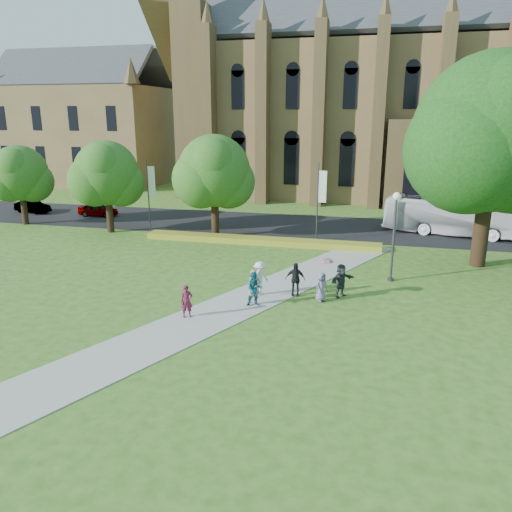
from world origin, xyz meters
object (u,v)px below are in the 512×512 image
(streetlamp, at_px, (395,226))
(large_tree, at_px, (494,133))
(car_0, at_px, (98,210))
(car_1, at_px, (33,207))
(pedestrian_0, at_px, (187,301))
(tour_coach, at_px, (455,216))

(streetlamp, bearing_deg, large_tree, 39.29)
(car_0, bearing_deg, streetlamp, -118.83)
(car_1, xyz_separation_m, pedestrian_0, (24.76, -21.37, 0.20))
(tour_coach, bearing_deg, car_1, 101.12)
(streetlamp, distance_m, car_0, 30.30)
(large_tree, xyz_separation_m, pedestrian_0, (-15.10, -12.62, -7.53))
(car_0, relative_size, pedestrian_0, 2.35)
(streetlamp, distance_m, pedestrian_0, 12.81)
(tour_coach, xyz_separation_m, car_1, (-39.44, 0.07, -0.92))
(streetlamp, relative_size, car_0, 1.40)
(streetlamp, bearing_deg, car_0, 153.93)
(streetlamp, bearing_deg, tour_coach, 68.91)
(pedestrian_0, bearing_deg, car_0, 101.70)
(large_tree, height_order, pedestrian_0, large_tree)
(streetlamp, xyz_separation_m, large_tree, (5.50, 4.50, 5.07))
(car_0, bearing_deg, car_1, 87.35)
(tour_coach, bearing_deg, car_0, 101.07)
(streetlamp, height_order, car_0, streetlamp)
(car_1, relative_size, pedestrian_0, 2.36)
(tour_coach, relative_size, pedestrian_0, 6.94)
(large_tree, bearing_deg, tour_coach, 92.74)
(streetlamp, bearing_deg, car_1, 158.91)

